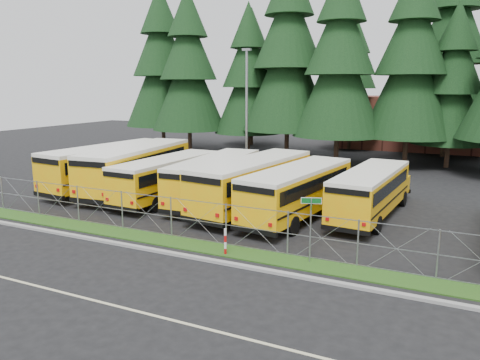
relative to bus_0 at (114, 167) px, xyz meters
name	(u,v)px	position (x,y,z in m)	size (l,w,h in m)	color
ground	(255,242)	(13.77, -6.38, -1.57)	(120.00, 120.00, 0.00)	black
curb	(224,263)	(13.77, -9.48, -1.51)	(50.00, 0.25, 0.12)	gray
grass_verge	(239,253)	(13.77, -8.08, -1.54)	(50.00, 1.40, 0.06)	#174413
road_lane_line	(154,316)	(13.77, -14.38, -1.56)	(50.00, 0.12, 0.01)	beige
chainlink_fence	(246,228)	(13.77, -7.38, -0.57)	(44.00, 0.10, 2.00)	gray
brick_building	(441,123)	(19.77, 33.62, 1.43)	(22.00, 10.00, 6.00)	brown
bus_0	(114,167)	(0.00, 0.00, 0.00)	(2.83, 11.98, 3.14)	#FFA508
bus_1	(140,169)	(2.21, 0.11, 0.03)	(2.89, 12.24, 3.21)	#FFA508
bus_2	(171,179)	(5.44, -0.92, -0.19)	(2.48, 10.51, 2.75)	#FFA508
bus_3	(218,180)	(8.48, -0.22, -0.14)	(2.58, 10.95, 2.87)	#FFA508
bus_4	(257,184)	(11.44, -0.84, -0.03)	(2.77, 11.75, 3.08)	#FFA508
bus_5	(301,192)	(14.36, -1.35, -0.13)	(2.60, 11.00, 2.88)	#FFA508
bus_6	(372,193)	(17.92, 0.45, -0.21)	(2.45, 10.38, 2.72)	#FFA508
street_sign	(311,216)	(16.90, -7.82, 0.46)	(0.80, 0.53, 2.81)	gray
striped_bollard	(225,242)	(13.31, -8.51, -0.97)	(0.11, 0.11, 1.20)	#B20C0C
light_standard	(247,108)	(6.30, 8.88, 3.93)	(0.70, 0.35, 10.14)	gray
conifer_0	(161,68)	(-9.45, 19.79, 7.65)	(8.34, 8.34, 18.43)	black
conifer_1	(188,72)	(-4.77, 18.04, 7.16)	(7.90, 7.90, 17.46)	black
conifer_2	(248,80)	(1.47, 19.74, 6.29)	(7.11, 7.11, 15.72)	black
conifer_3	(288,59)	(6.20, 18.76, 8.29)	(8.91, 8.91, 19.71)	black
conifer_4	(340,65)	(11.64, 17.33, 7.53)	(8.23, 8.23, 18.20)	black
conifer_5	(411,65)	(17.58, 19.14, 7.49)	(8.20, 8.20, 18.13)	black
conifer_6	(453,86)	(21.09, 20.03, 5.68)	(6.56, 6.56, 14.50)	black
conifer_10	(251,78)	(-1.68, 27.55, 6.65)	(7.44, 7.44, 16.45)	black
conifer_11	(352,82)	(10.32, 28.74, 6.13)	(6.96, 6.96, 15.39)	black
conifer_12	(451,54)	(20.43, 26.99, 8.81)	(9.38, 9.38, 20.75)	black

